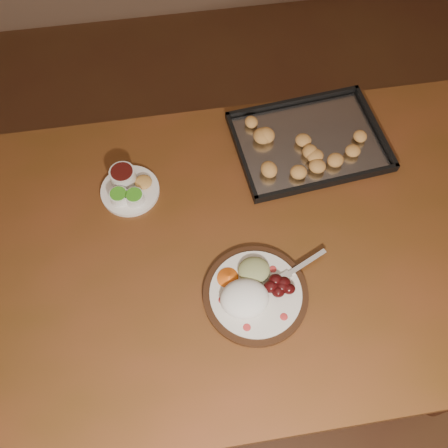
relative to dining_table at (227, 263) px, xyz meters
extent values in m
plane|color=brown|center=(-0.11, -0.20, -0.65)|extent=(4.00, 4.00, 0.00)
cube|color=brown|center=(0.00, 0.00, 0.08)|extent=(1.50, 0.91, 0.04)
cylinder|color=#4D2817|center=(-0.68, 0.38, -0.30)|extent=(0.07, 0.07, 0.71)
cylinder|color=#4D2817|center=(0.68, 0.38, -0.30)|extent=(0.07, 0.07, 0.71)
cylinder|color=black|center=(0.05, -0.13, 0.10)|extent=(0.25, 0.25, 0.01)
cylinder|color=silver|center=(0.05, -0.13, 0.11)|extent=(0.22, 0.22, 0.01)
ellipsoid|color=red|center=(0.01, -0.21, 0.12)|extent=(0.02, 0.02, 0.00)
ellipsoid|color=red|center=(0.10, -0.20, 0.12)|extent=(0.02, 0.02, 0.00)
ellipsoid|color=red|center=(0.10, -0.08, 0.12)|extent=(0.02, 0.02, 0.00)
ellipsoid|color=red|center=(-0.03, -0.14, 0.12)|extent=(0.02, 0.02, 0.00)
ellipsoid|color=white|center=(0.02, -0.15, 0.13)|extent=(0.14, 0.13, 0.05)
ellipsoid|color=#470A0A|center=(0.10, -0.14, 0.13)|extent=(0.03, 0.03, 0.02)
ellipsoid|color=#470A0A|center=(0.11, -0.12, 0.13)|extent=(0.03, 0.03, 0.02)
ellipsoid|color=#470A0A|center=(0.10, -0.12, 0.13)|extent=(0.03, 0.03, 0.02)
ellipsoid|color=#470A0A|center=(0.12, -0.14, 0.13)|extent=(0.03, 0.03, 0.02)
ellipsoid|color=#470A0A|center=(0.08, -0.13, 0.13)|extent=(0.03, 0.03, 0.02)
ellipsoid|color=#470A0A|center=(0.11, -0.13, 0.13)|extent=(0.03, 0.03, 0.02)
ellipsoid|color=#9F8866|center=(0.05, -0.08, 0.12)|extent=(0.09, 0.09, 0.03)
cone|color=#DD5814|center=(-0.01, -0.09, 0.12)|extent=(0.08, 0.08, 0.02)
cube|color=white|center=(0.18, -0.08, 0.12)|extent=(0.11, 0.06, 0.00)
cube|color=white|center=(0.12, -0.11, 0.12)|extent=(0.04, 0.03, 0.00)
cylinder|color=white|center=(0.11, -0.12, 0.12)|extent=(0.03, 0.01, 0.00)
cylinder|color=white|center=(0.10, -0.12, 0.12)|extent=(0.03, 0.01, 0.00)
cylinder|color=white|center=(0.10, -0.11, 0.12)|extent=(0.03, 0.01, 0.00)
cylinder|color=white|center=(0.10, -0.11, 0.12)|extent=(0.03, 0.01, 0.00)
cylinder|color=white|center=(-0.23, 0.20, 0.10)|extent=(0.15, 0.15, 0.01)
cylinder|color=white|center=(-0.25, 0.17, 0.12)|extent=(0.05, 0.05, 0.03)
cylinder|color=#3F9B1F|center=(-0.25, 0.17, 0.14)|extent=(0.04, 0.04, 0.00)
cylinder|color=white|center=(-0.21, 0.16, 0.12)|extent=(0.05, 0.05, 0.03)
cylinder|color=#3F9B1F|center=(-0.21, 0.16, 0.14)|extent=(0.04, 0.04, 0.00)
cylinder|color=silver|center=(-0.24, 0.23, 0.13)|extent=(0.07, 0.07, 0.04)
cylinder|color=#3B0D0A|center=(-0.24, 0.23, 0.15)|extent=(0.06, 0.06, 0.00)
ellipsoid|color=gold|center=(-0.19, 0.21, 0.12)|extent=(0.05, 0.05, 0.02)
cube|color=black|center=(0.28, 0.28, 0.10)|extent=(0.43, 0.34, 0.01)
cube|color=black|center=(0.26, 0.43, 0.11)|extent=(0.40, 0.05, 0.02)
cube|color=black|center=(0.29, 0.14, 0.11)|extent=(0.40, 0.05, 0.02)
cube|color=black|center=(0.47, 0.30, 0.11)|extent=(0.04, 0.30, 0.02)
cube|color=black|center=(0.08, 0.26, 0.11)|extent=(0.04, 0.30, 0.02)
cube|color=silver|center=(0.28, 0.28, 0.11)|extent=(0.40, 0.31, 0.00)
ellipsoid|color=#D5864A|center=(0.33, 0.29, 0.12)|extent=(0.04, 0.04, 0.03)
ellipsoid|color=#D5864A|center=(0.36, 0.32, 0.12)|extent=(0.06, 0.06, 0.03)
ellipsoid|color=#D5864A|center=(0.30, 0.36, 0.12)|extent=(0.06, 0.06, 0.03)
ellipsoid|color=#D5864A|center=(0.27, 0.33, 0.12)|extent=(0.04, 0.04, 0.03)
ellipsoid|color=#D5864A|center=(0.22, 0.34, 0.12)|extent=(0.06, 0.06, 0.03)
ellipsoid|color=#D5864A|center=(0.23, 0.30, 0.12)|extent=(0.06, 0.06, 0.03)
ellipsoid|color=#D5864A|center=(0.17, 0.27, 0.12)|extent=(0.04, 0.04, 0.03)
ellipsoid|color=#D5864A|center=(0.22, 0.23, 0.12)|extent=(0.06, 0.06, 0.03)
ellipsoid|color=#D5864A|center=(0.22, 0.23, 0.12)|extent=(0.06, 0.06, 0.03)
ellipsoid|color=#D5864A|center=(0.28, 0.21, 0.12)|extent=(0.04, 0.04, 0.03)
ellipsoid|color=#D5864A|center=(0.30, 0.25, 0.12)|extent=(0.06, 0.06, 0.03)
ellipsoid|color=#D5864A|center=(0.37, 0.26, 0.12)|extent=(0.06, 0.06, 0.03)
camera|label=1|loc=(-0.09, -0.53, 1.22)|focal=40.00mm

